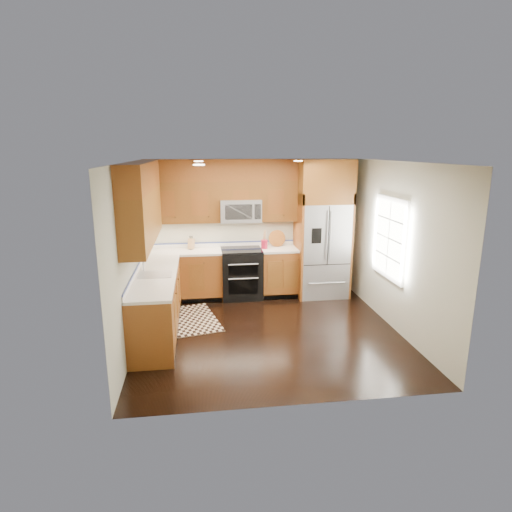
{
  "coord_description": "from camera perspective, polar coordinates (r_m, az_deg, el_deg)",
  "views": [
    {
      "loc": [
        -1.01,
        -6.13,
        2.78
      ],
      "look_at": [
        -0.12,
        0.6,
        1.08
      ],
      "focal_mm": 30.0,
      "sensor_mm": 36.0,
      "label": 1
    }
  ],
  "objects": [
    {
      "name": "cutting_board",
      "position": [
        8.32,
        2.8,
        1.37
      ],
      "size": [
        0.33,
        0.33,
        0.02
      ],
      "primitive_type": "cylinder",
      "rotation": [
        0.0,
        0.0,
        -0.02
      ],
      "color": "brown",
      "rests_on": "countertop"
    },
    {
      "name": "wall_left",
      "position": [
        6.38,
        -16.28,
        0.11
      ],
      "size": [
        0.02,
        4.0,
        2.6
      ],
      "primitive_type": "cube",
      "color": "#B4B6A3",
      "rests_on": "ground"
    },
    {
      "name": "ground",
      "position": [
        6.8,
        1.66,
        -10.02
      ],
      "size": [
        4.0,
        4.0,
        0.0
      ],
      "primitive_type": "plane",
      "color": "black",
      "rests_on": "ground"
    },
    {
      "name": "countertop",
      "position": [
        7.38,
        -7.95,
        -0.64
      ],
      "size": [
        2.86,
        3.01,
        0.04
      ],
      "color": "white",
      "rests_on": "base_cabinets"
    },
    {
      "name": "wall_back",
      "position": [
        8.32,
        -0.49,
        3.85
      ],
      "size": [
        4.0,
        0.02,
        2.6
      ],
      "primitive_type": "cube",
      "color": "#B4B6A3",
      "rests_on": "ground"
    },
    {
      "name": "refrigerator",
      "position": [
        8.23,
        8.88,
        3.59
      ],
      "size": [
        0.98,
        0.75,
        2.6
      ],
      "color": "#B2B2B7",
      "rests_on": "ground"
    },
    {
      "name": "rug",
      "position": [
        7.33,
        -8.58,
        -8.32
      ],
      "size": [
        1.07,
        1.46,
        0.01
      ],
      "primitive_type": "cube",
      "rotation": [
        0.0,
        0.0,
        0.22
      ],
      "color": "black",
      "rests_on": "ground"
    },
    {
      "name": "utensil_crock",
      "position": [
        8.1,
        1.11,
        1.85
      ],
      "size": [
        0.13,
        0.13,
        0.35
      ],
      "color": "maroon",
      "rests_on": "countertop"
    },
    {
      "name": "sink_faucet",
      "position": [
        6.64,
        -13.56,
        -1.92
      ],
      "size": [
        0.54,
        0.44,
        0.37
      ],
      "color": "#B2B2B7",
      "rests_on": "countertop"
    },
    {
      "name": "microwave",
      "position": [
        8.04,
        -2.09,
        6.08
      ],
      "size": [
        0.76,
        0.4,
        0.42
      ],
      "color": "#B2B2B7",
      "rests_on": "ground"
    },
    {
      "name": "window",
      "position": [
        7.13,
        17.37,
        2.3
      ],
      "size": [
        0.04,
        1.1,
        1.3
      ],
      "color": "white",
      "rests_on": "ground"
    },
    {
      "name": "upper_cabinets",
      "position": [
        7.25,
        -8.73,
        7.97
      ],
      "size": [
        2.85,
        3.0,
        1.15
      ],
      "color": "brown",
      "rests_on": "ground"
    },
    {
      "name": "base_cabinets",
      "position": [
        7.4,
        -8.93,
        -4.42
      ],
      "size": [
        2.85,
        3.0,
        0.9
      ],
      "color": "#92481C",
      "rests_on": "ground"
    },
    {
      "name": "knife_block",
      "position": [
        8.17,
        -8.63,
        1.66
      ],
      "size": [
        0.13,
        0.15,
        0.25
      ],
      "color": "#A37C4F",
      "rests_on": "countertop"
    },
    {
      "name": "wall_right",
      "position": [
        6.99,
        18.16,
        1.16
      ],
      "size": [
        0.02,
        4.0,
        2.6
      ],
      "primitive_type": "cube",
      "color": "#B4B6A3",
      "rests_on": "ground"
    },
    {
      "name": "range",
      "position": [
        8.16,
        -1.93,
        -2.35
      ],
      "size": [
        0.76,
        0.67,
        0.95
      ],
      "color": "black",
      "rests_on": "ground"
    }
  ]
}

